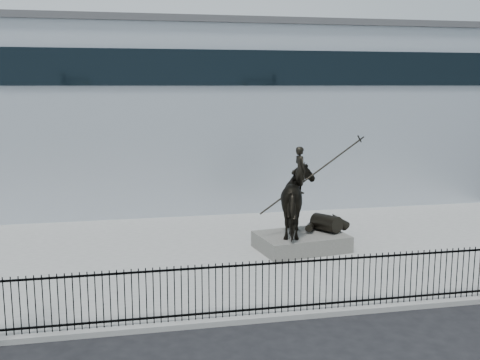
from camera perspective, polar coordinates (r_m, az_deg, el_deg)
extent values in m
plane|color=black|center=(14.44, 2.87, -15.95)|extent=(120.00, 120.00, 0.00)
cube|color=gray|center=(20.80, -2.01, -7.58)|extent=(30.00, 12.00, 0.15)
cube|color=silver|center=(32.81, -5.92, 6.57)|extent=(44.00, 14.00, 9.00)
cube|color=black|center=(15.42, 1.68, -12.99)|extent=(22.00, 0.05, 0.05)
cube|color=black|center=(14.99, 1.71, -8.57)|extent=(22.00, 0.05, 0.05)
cube|color=black|center=(15.20, 1.70, -10.90)|extent=(22.00, 0.03, 1.50)
cube|color=#4F4D48|center=(21.19, 6.24, -6.26)|extent=(3.48, 2.65, 0.60)
imported|color=black|center=(20.82, 6.32, -2.11)|extent=(2.51, 2.82, 2.53)
imported|color=black|center=(20.57, 6.13, 1.03)|extent=(0.50, 0.68, 1.71)
cylinder|color=black|center=(20.81, 7.22, 0.38)|extent=(4.04, 0.69, 2.58)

